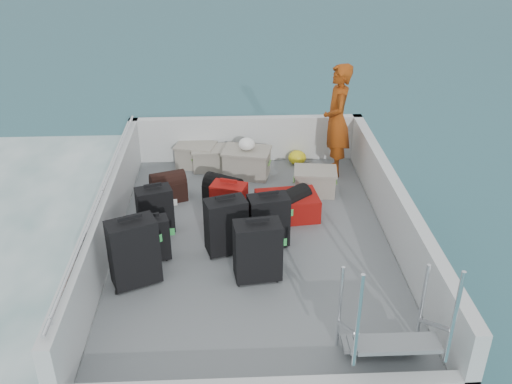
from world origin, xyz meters
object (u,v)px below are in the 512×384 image
suitcase_0 (134,253)px  passenger (337,121)px  suitcase_8 (287,206)px  crate_3 (315,182)px  crate_1 (211,159)px  suitcase_2 (155,211)px  suitcase_4 (226,226)px  suitcase_5 (229,205)px  suitcase_7 (268,221)px  crate_2 (247,163)px  suitcase_6 (258,251)px  suitcase_1 (154,240)px  crate_0 (196,156)px

suitcase_0 → passenger: bearing=21.1°
suitcase_8 → crate_3: 0.78m
crate_1 → passenger: (1.85, -0.22, 0.68)m
suitcase_2 → suitcase_4: 0.99m
suitcase_0 → suitcase_2: 1.04m
suitcase_5 → suitcase_7: bearing=-26.0°
crate_2 → passenger: passenger is taller
suitcase_2 → crate_1: (0.64, 1.80, -0.15)m
suitcase_4 → suitcase_7: suitcase_4 is taller
suitcase_0 → crate_1: suitcase_0 is taller
suitcase_8 → crate_2: size_ratio=1.22×
suitcase_4 → suitcase_6: (0.34, -0.54, 0.00)m
crate_2 → crate_3: 1.12m
suitcase_0 → suitcase_6: bearing=-22.7°
suitcase_2 → suitcase_6: (1.22, -1.00, 0.04)m
suitcase_7 → crate_2: 1.92m
suitcase_1 → suitcase_8: size_ratio=0.69×
suitcase_1 → suitcase_6: size_ratio=0.78×
crate_0 → passenger: (2.09, -0.33, 0.67)m
suitcase_4 → suitcase_1: bearing=172.0°
crate_1 → suitcase_8: bearing=-55.3°
suitcase_8 → crate_1: bearing=28.5°
suitcase_0 → suitcase_7: bearing=0.7°
suitcase_2 → suitcase_5: suitcase_2 is taller
suitcase_5 → crate_1: bearing=118.4°
suitcase_6 → crate_3: 2.15m
suitcase_8 → crate_0: (-1.26, 1.60, 0.01)m
suitcase_1 → crate_2: bearing=46.5°
crate_0 → suitcase_8: bearing=-51.7°
crate_3 → passenger: passenger is taller
suitcase_1 → suitcase_2: suitcase_2 is taller
suitcase_0 → crate_1: bearing=51.2°
suitcase_7 → suitcase_8: 0.74m
suitcase_2 → crate_2: size_ratio=0.95×
suitcase_4 → suitcase_5: suitcase_4 is taller
suitcase_4 → suitcase_8: 1.12m
suitcase_6 → crate_1: 2.86m
passenger → crate_2: bearing=-85.4°
suitcase_4 → passenger: passenger is taller
crate_3 → passenger: size_ratio=0.33×
suitcase_5 → passenger: passenger is taller
suitcase_2 → crate_3: size_ratio=1.12×
suitcase_6 → suitcase_7: size_ratio=1.06×
suitcase_1 → suitcase_7: (1.33, 0.25, 0.06)m
crate_3 → crate_2: bearing=147.0°
crate_1 → suitcase_6: bearing=-78.4°
suitcase_1 → suitcase_7: 1.36m
crate_3 → suitcase_5: bearing=-145.5°
suitcase_7 → crate_3: (0.74, 1.29, -0.16)m
suitcase_8 → suitcase_1: bearing=113.0°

